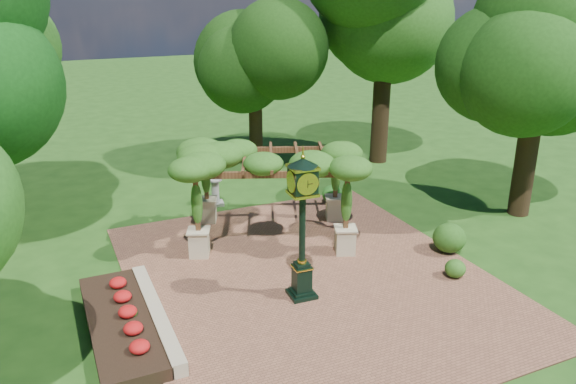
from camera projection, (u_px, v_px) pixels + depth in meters
name	position (u px, v px, depth m)	size (l,w,h in m)	color
ground	(325.00, 293.00, 15.77)	(120.00, 120.00, 0.00)	#1E4714
brick_plaza	(309.00, 277.00, 16.62)	(10.00, 12.00, 0.04)	brown
border_wall	(157.00, 315.00, 14.35)	(0.35, 5.00, 0.40)	#C6B793
flower_bed	(121.00, 324.00, 14.01)	(1.50, 5.00, 0.36)	red
pedestal_clock	(302.00, 216.00, 14.74)	(0.85, 0.85, 4.07)	black
pergola	(271.00, 159.00, 18.38)	(6.26, 5.13, 3.40)	beige
sundial	(215.00, 193.00, 22.06)	(0.68, 0.68, 1.07)	#999890
shrub_front	(455.00, 268.00, 16.49)	(0.61, 0.61, 0.55)	#2C5E1A
shrub_mid	(449.00, 238.00, 18.03)	(1.05, 1.05, 0.95)	#255217
shrub_back	(332.00, 194.00, 22.15)	(0.82, 0.82, 0.73)	#276B1F
tree_north	(254.00, 54.00, 25.61)	(4.26, 4.26, 7.60)	#372516
tree_east_far	(387.00, 1.00, 25.23)	(5.83, 5.83, 10.92)	black
tree_east_near	(543.00, 46.00, 19.22)	(4.78, 4.78, 9.05)	#352315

